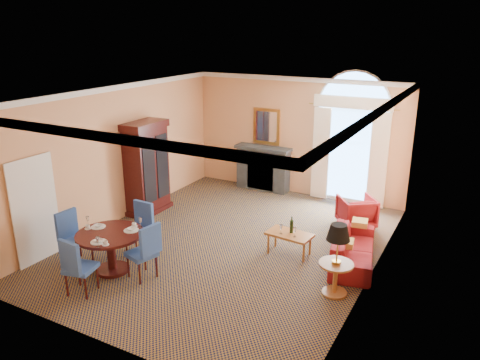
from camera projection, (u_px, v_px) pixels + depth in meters
The scene contains 12 objects.
ground at pixel (229, 244), 10.06m from camera, with size 7.50×7.50×0.00m, color #12183A.
room_envelope at pixel (243, 123), 9.84m from camera, with size 6.04×7.52×3.45m.
armoire at pixel (146, 169), 11.51m from camera, with size 0.66×1.17×2.29m.
dining_table at pixel (110, 243), 8.77m from camera, with size 1.26×1.26×0.99m.
dining_chair_north at pixel (141, 224), 9.54m from camera, with size 0.55×0.55×1.06m.
dining_chair_south at pixel (76, 264), 7.95m from camera, with size 0.57×0.57×1.06m.
dining_chair_east at pixel (146, 248), 8.51m from camera, with size 0.59×0.59×1.06m.
dining_chair_west at pixel (72, 233), 9.12m from camera, with size 0.53×0.52×1.06m.
sofa at pixel (353, 248), 9.21m from camera, with size 1.99×0.78×0.58m, color maroon.
armchair at pixel (356, 211), 10.86m from camera, with size 0.77×0.79×0.72m, color maroon.
coffee_table at pixel (289, 235), 9.48m from camera, with size 0.96×0.59×0.81m.
side_table at pixel (337, 250), 7.92m from camera, with size 0.60×0.60×1.29m.
Camera 1 is at (4.55, -7.92, 4.45)m, focal length 35.00 mm.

